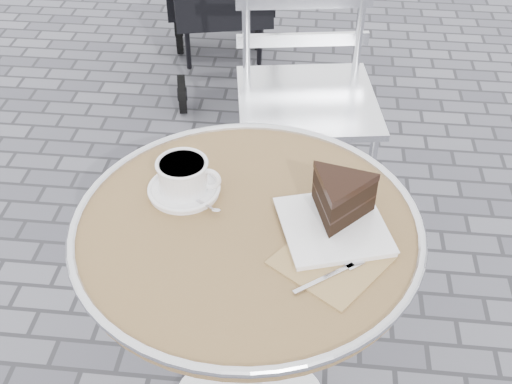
# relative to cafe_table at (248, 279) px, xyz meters

# --- Properties ---
(cafe_table) EXTENTS (0.72, 0.72, 0.74)m
(cafe_table) POSITION_rel_cafe_table_xyz_m (0.00, 0.00, 0.00)
(cafe_table) COLOR silver
(cafe_table) RESTS_ON ground
(cappuccino_set) EXTENTS (0.16, 0.15, 0.08)m
(cappuccino_set) POSITION_rel_cafe_table_xyz_m (-0.14, 0.09, 0.20)
(cappuccino_set) COLOR white
(cappuccino_set) RESTS_ON cafe_table
(cake_plate_set) EXTENTS (0.25, 0.34, 0.11)m
(cake_plate_set) POSITION_rel_cafe_table_xyz_m (0.18, 0.02, 0.21)
(cake_plate_set) COLOR #9A7854
(cake_plate_set) RESTS_ON cafe_table
(bistro_chair) EXTENTS (0.51, 0.51, 0.99)m
(bistro_chair) POSITION_rel_cafe_table_xyz_m (0.08, 0.94, 0.04)
(bistro_chair) COLOR silver
(bistro_chair) RESTS_ON ground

